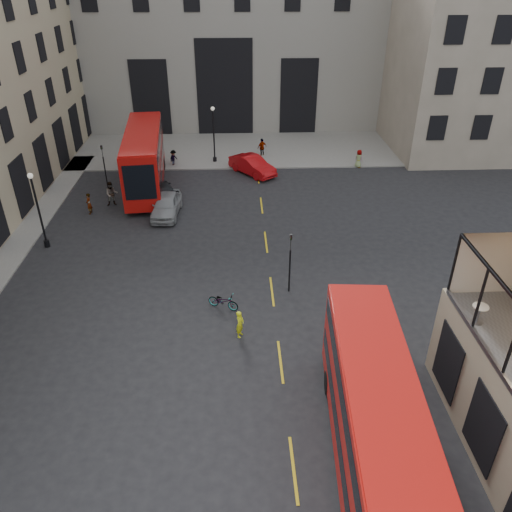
{
  "coord_description": "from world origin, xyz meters",
  "views": [
    {
      "loc": [
        -3.97,
        -12.22,
        16.95
      ],
      "look_at": [
        -2.99,
        11.11,
        3.0
      ],
      "focal_mm": 35.0,
      "sensor_mm": 36.0,
      "label": 1
    }
  ],
  "objects_px": {
    "traffic_light_far": "(104,161)",
    "car_a": "(166,205)",
    "car_c": "(161,190)",
    "street_lamp_a": "(40,215)",
    "bus_far": "(144,156)",
    "traffic_light_near": "(290,256)",
    "pedestrian_a": "(112,194)",
    "cafe_table_far": "(480,312)",
    "car_b": "(252,165)",
    "pedestrian_c": "(262,147)",
    "pedestrian_d": "(359,159)",
    "bicycle": "(223,301)",
    "bus_near": "(374,416)",
    "pedestrian_b": "(174,158)",
    "street_lamp_b": "(214,138)",
    "cyclist": "(240,324)",
    "pedestrian_e": "(89,204)"
  },
  "relations": [
    {
      "from": "traffic_light_far",
      "to": "car_a",
      "type": "distance_m",
      "value": 7.97
    },
    {
      "from": "car_a",
      "to": "car_c",
      "type": "distance_m",
      "value": 3.31
    },
    {
      "from": "street_lamp_a",
      "to": "bus_far",
      "type": "xyz_separation_m",
      "value": [
        5.37,
        10.2,
        0.35
      ]
    },
    {
      "from": "traffic_light_near",
      "to": "bus_far",
      "type": "relative_size",
      "value": 0.31
    },
    {
      "from": "pedestrian_a",
      "to": "cafe_table_far",
      "type": "height_order",
      "value": "cafe_table_far"
    },
    {
      "from": "car_b",
      "to": "pedestrian_c",
      "type": "bearing_deg",
      "value": 38.25
    },
    {
      "from": "traffic_light_near",
      "to": "pedestrian_d",
      "type": "distance_m",
      "value": 21.89
    },
    {
      "from": "traffic_light_near",
      "to": "bicycle",
      "type": "distance_m",
      "value": 4.57
    },
    {
      "from": "bus_far",
      "to": "bus_near",
      "type": "bearing_deg",
      "value": -65.89
    },
    {
      "from": "pedestrian_b",
      "to": "car_b",
      "type": "bearing_deg",
      "value": -78.18
    },
    {
      "from": "traffic_light_near",
      "to": "car_a",
      "type": "relative_size",
      "value": 0.8
    },
    {
      "from": "street_lamp_a",
      "to": "bicycle",
      "type": "bearing_deg",
      "value": -31.73
    },
    {
      "from": "street_lamp_b",
      "to": "cyclist",
      "type": "height_order",
      "value": "street_lamp_b"
    },
    {
      "from": "pedestrian_e",
      "to": "cafe_table_far",
      "type": "distance_m",
      "value": 29.19
    },
    {
      "from": "pedestrian_a",
      "to": "traffic_light_near",
      "type": "bearing_deg",
      "value": -54.04
    },
    {
      "from": "car_c",
      "to": "traffic_light_far",
      "type": "bearing_deg",
      "value": -46.93
    },
    {
      "from": "bus_near",
      "to": "pedestrian_e",
      "type": "bearing_deg",
      "value": 125.31
    },
    {
      "from": "bus_near",
      "to": "pedestrian_e",
      "type": "height_order",
      "value": "bus_near"
    },
    {
      "from": "cafe_table_far",
      "to": "pedestrian_d",
      "type": "bearing_deg",
      "value": 85.82
    },
    {
      "from": "car_c",
      "to": "pedestrian_e",
      "type": "relative_size",
      "value": 2.82
    },
    {
      "from": "street_lamp_b",
      "to": "bicycle",
      "type": "bearing_deg",
      "value": -87.2
    },
    {
      "from": "bus_near",
      "to": "pedestrian_c",
      "type": "bearing_deg",
      "value": 93.63
    },
    {
      "from": "street_lamp_a",
      "to": "car_c",
      "type": "relative_size",
      "value": 1.14
    },
    {
      "from": "car_c",
      "to": "bus_far",
      "type": "bearing_deg",
      "value": -80.44
    },
    {
      "from": "bus_far",
      "to": "car_b",
      "type": "distance_m",
      "value": 9.71
    },
    {
      "from": "car_a",
      "to": "pedestrian_e",
      "type": "distance_m",
      "value": 5.98
    },
    {
      "from": "bus_far",
      "to": "pedestrian_e",
      "type": "distance_m",
      "value": 6.57
    },
    {
      "from": "car_c",
      "to": "pedestrian_c",
      "type": "distance_m",
      "value": 13.07
    },
    {
      "from": "traffic_light_far",
      "to": "cafe_table_far",
      "type": "distance_m",
      "value": 32.4
    },
    {
      "from": "street_lamp_b",
      "to": "bus_far",
      "type": "distance_m",
      "value": 8.09
    },
    {
      "from": "traffic_light_near",
      "to": "bicycle",
      "type": "height_order",
      "value": "traffic_light_near"
    },
    {
      "from": "bicycle",
      "to": "street_lamp_a",
      "type": "bearing_deg",
      "value": 82.52
    },
    {
      "from": "traffic_light_near",
      "to": "traffic_light_far",
      "type": "distance_m",
      "value": 21.26
    },
    {
      "from": "bus_near",
      "to": "cyclist",
      "type": "relative_size",
      "value": 7.5
    },
    {
      "from": "car_c",
      "to": "cafe_table_far",
      "type": "xyz_separation_m",
      "value": [
        15.53,
        -22.86,
        4.43
      ]
    },
    {
      "from": "traffic_light_near",
      "to": "pedestrian_d",
      "type": "relative_size",
      "value": 2.25
    },
    {
      "from": "cyclist",
      "to": "bus_far",
      "type": "bearing_deg",
      "value": 43.22
    },
    {
      "from": "traffic_light_near",
      "to": "car_c",
      "type": "xyz_separation_m",
      "value": [
        -9.11,
        13.85,
        -1.75
      ]
    },
    {
      "from": "street_lamp_a",
      "to": "car_c",
      "type": "distance_m",
      "value": 10.58
    },
    {
      "from": "pedestrian_b",
      "to": "car_a",
      "type": "bearing_deg",
      "value": -148.01
    },
    {
      "from": "street_lamp_b",
      "to": "cafe_table_far",
      "type": "xyz_separation_m",
      "value": [
        11.42,
        -31.01,
        2.71
      ]
    },
    {
      "from": "street_lamp_a",
      "to": "car_a",
      "type": "relative_size",
      "value": 1.12
    },
    {
      "from": "car_c",
      "to": "pedestrian_d",
      "type": "distance_m",
      "value": 18.73
    },
    {
      "from": "street_lamp_b",
      "to": "pedestrian_e",
      "type": "height_order",
      "value": "street_lamp_b"
    },
    {
      "from": "car_b",
      "to": "pedestrian_a",
      "type": "relative_size",
      "value": 2.53
    },
    {
      "from": "pedestrian_d",
      "to": "pedestrian_b",
      "type": "bearing_deg",
      "value": 48.59
    },
    {
      "from": "street_lamp_b",
      "to": "cyclist",
      "type": "distance_m",
      "value": 26.1
    },
    {
      "from": "street_lamp_a",
      "to": "cafe_table_far",
      "type": "height_order",
      "value": "cafe_table_far"
    },
    {
      "from": "bus_far",
      "to": "pedestrian_c",
      "type": "bearing_deg",
      "value": 35.52
    },
    {
      "from": "traffic_light_near",
      "to": "cafe_table_far",
      "type": "bearing_deg",
      "value": -54.56
    }
  ]
}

